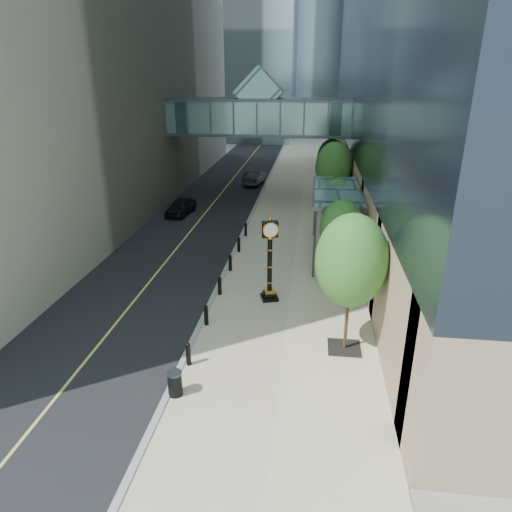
% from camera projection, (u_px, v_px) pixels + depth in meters
% --- Properties ---
extents(ground, '(320.00, 320.00, 0.00)m').
position_uv_depth(ground, '(252.00, 386.00, 17.20)').
color(ground, gray).
rests_on(ground, ground).
extents(road, '(8.00, 180.00, 0.02)m').
position_uv_depth(road, '(238.00, 173.00, 54.90)').
color(road, black).
rests_on(road, ground).
extents(sidewalk, '(8.00, 180.00, 0.06)m').
position_uv_depth(sidewalk, '(304.00, 174.00, 53.98)').
color(sidewalk, '#BCAB90').
rests_on(sidewalk, ground).
extents(curb, '(0.25, 180.00, 0.07)m').
position_uv_depth(curb, '(271.00, 173.00, 54.43)').
color(curb, gray).
rests_on(curb, ground).
extents(skywalk, '(17.00, 4.20, 5.80)m').
position_uv_depth(skywalk, '(259.00, 114.00, 40.53)').
color(skywalk, slate).
rests_on(skywalk, ground).
extents(entrance_canopy, '(3.00, 8.00, 4.38)m').
position_uv_depth(entrance_canopy, '(337.00, 192.00, 28.17)').
color(entrance_canopy, '#383F44').
rests_on(entrance_canopy, ground).
extents(bollard_row, '(0.20, 16.20, 0.90)m').
position_uv_depth(bollard_row, '(225.00, 274.00, 25.63)').
color(bollard_row, black).
rests_on(bollard_row, sidewalk).
extents(street_trees, '(2.97, 28.79, 6.10)m').
position_uv_depth(street_trees, '(337.00, 190.00, 30.31)').
color(street_trees, black).
rests_on(street_trees, sidewalk).
extents(street_clock, '(1.04, 1.04, 4.43)m').
position_uv_depth(street_clock, '(270.00, 265.00, 23.11)').
color(street_clock, black).
rests_on(street_clock, sidewalk).
extents(trash_bin, '(0.58, 0.58, 0.90)m').
position_uv_depth(trash_bin, '(175.00, 384.00, 16.53)').
color(trash_bin, black).
rests_on(trash_bin, sidewalk).
extents(pedestrian, '(0.64, 0.45, 1.67)m').
position_uv_depth(pedestrian, '(350.00, 245.00, 28.99)').
color(pedestrian, '#AAA69C').
rests_on(pedestrian, sidewalk).
extents(car_near, '(2.05, 4.12, 1.35)m').
position_uv_depth(car_near, '(181.00, 207.00, 38.18)').
color(car_near, black).
rests_on(car_near, road).
extents(car_far, '(2.06, 4.66, 1.49)m').
position_uv_depth(car_far, '(254.00, 178.00, 48.71)').
color(car_far, black).
rests_on(car_far, road).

